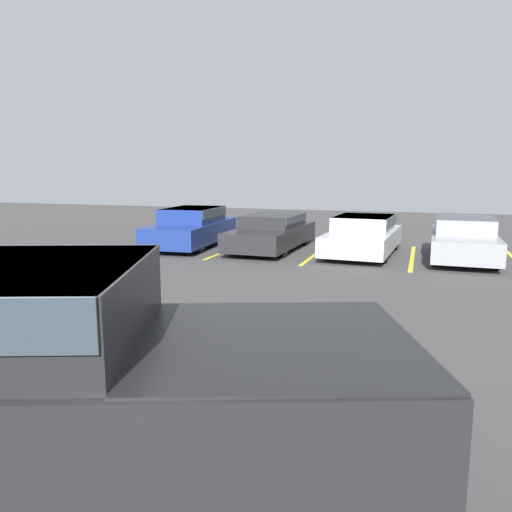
# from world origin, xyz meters

# --- Properties ---
(stall_stripe_a) EXTENTS (0.12, 4.67, 0.01)m
(stall_stripe_a) POSITION_xyz_m (-5.24, 12.22, 0.00)
(stall_stripe_a) COLOR yellow
(stall_stripe_a) RESTS_ON ground_plane
(stall_stripe_b) EXTENTS (0.12, 4.67, 0.01)m
(stall_stripe_b) POSITION_xyz_m (-2.39, 12.22, 0.00)
(stall_stripe_b) COLOR yellow
(stall_stripe_b) RESTS_ON ground_plane
(stall_stripe_c) EXTENTS (0.12, 4.67, 0.01)m
(stall_stripe_c) POSITION_xyz_m (0.46, 12.22, 0.00)
(stall_stripe_c) COLOR yellow
(stall_stripe_c) RESTS_ON ground_plane
(stall_stripe_d) EXTENTS (0.12, 4.67, 0.01)m
(stall_stripe_d) POSITION_xyz_m (3.31, 12.22, 0.00)
(stall_stripe_d) COLOR yellow
(stall_stripe_d) RESTS_ON ground_plane
(pickup_truck) EXTENTS (5.81, 3.79, 1.85)m
(pickup_truck) POSITION_xyz_m (0.97, -0.22, 0.93)
(pickup_truck) COLOR black
(pickup_truck) RESTS_ON ground_plane
(parked_sedan_a) EXTENTS (2.11, 4.77, 1.31)m
(parked_sedan_a) POSITION_xyz_m (-3.91, 12.34, 0.69)
(parked_sedan_a) COLOR navy
(parked_sedan_a) RESTS_ON ground_plane
(parked_sedan_b) EXTENTS (1.90, 4.69, 1.15)m
(parked_sedan_b) POSITION_xyz_m (-1.10, 12.47, 0.62)
(parked_sedan_b) COLOR #232326
(parked_sedan_b) RESTS_ON ground_plane
(parked_sedan_c) EXTENTS (2.09, 4.46, 1.18)m
(parked_sedan_c) POSITION_xyz_m (1.84, 12.41, 0.63)
(parked_sedan_c) COLOR #B7BABF
(parked_sedan_c) RESTS_ON ground_plane
(parked_sedan_d) EXTENTS (1.81, 4.32, 1.22)m
(parked_sedan_d) POSITION_xyz_m (4.68, 12.29, 0.65)
(parked_sedan_d) COLOR gray
(parked_sedan_d) RESTS_ON ground_plane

